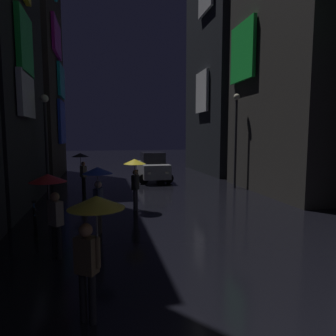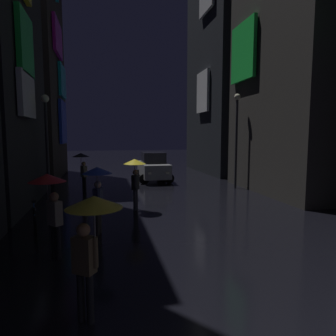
# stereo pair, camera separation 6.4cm
# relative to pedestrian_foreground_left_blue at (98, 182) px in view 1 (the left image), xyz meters

# --- Properties ---
(building_left_far) EXTENTS (4.25, 7.58, 16.61)m
(building_left_far) POSITION_rel_pedestrian_foreground_left_blue_xyz_m (-4.80, 14.09, 6.64)
(building_left_far) COLOR #2D2826
(building_left_far) RESTS_ON ground
(building_right_far) EXTENTS (4.25, 8.64, 19.46)m
(building_right_far) POSITION_rel_pedestrian_foreground_left_blue_xyz_m (10.17, 14.62, 8.06)
(building_right_far) COLOR black
(building_right_far) RESTS_ON ground
(pedestrian_foreground_left_blue) EXTENTS (0.90, 0.90, 2.12)m
(pedestrian_foreground_left_blue) POSITION_rel_pedestrian_foreground_left_blue_xyz_m (0.00, 0.00, 0.00)
(pedestrian_foreground_left_blue) COLOR #38332D
(pedestrian_foreground_left_blue) RESTS_ON ground
(pedestrian_foreground_right_red) EXTENTS (0.90, 0.90, 2.12)m
(pedestrian_foreground_right_red) POSITION_rel_pedestrian_foreground_left_blue_xyz_m (-1.12, -1.46, 0.00)
(pedestrian_foreground_right_red) COLOR black
(pedestrian_foreground_right_red) RESTS_ON ground
(pedestrian_near_crossing_yellow) EXTENTS (0.90, 0.90, 2.12)m
(pedestrian_near_crossing_yellow) POSITION_rel_pedestrian_foreground_left_blue_xyz_m (1.42, 2.77, 0.00)
(pedestrian_near_crossing_yellow) COLOR #2D2D38
(pedestrian_near_crossing_yellow) RESTS_ON ground
(pedestrian_midstreet_left_black) EXTENTS (0.90, 0.90, 2.12)m
(pedestrian_midstreet_left_black) POSITION_rel_pedestrian_foreground_left_blue_xyz_m (-0.92, 7.30, 0.00)
(pedestrian_midstreet_left_black) COLOR black
(pedestrian_midstreet_left_black) RESTS_ON ground
(pedestrian_midstreet_centre_yellow) EXTENTS (0.90, 0.90, 2.12)m
(pedestrian_midstreet_centre_yellow) POSITION_rel_pedestrian_foreground_left_blue_xyz_m (-0.03, -4.41, 0.00)
(pedestrian_midstreet_centre_yellow) COLOR black
(pedestrian_midstreet_centre_yellow) RESTS_ON ground
(bicycle_parked_at_storefront) EXTENTS (0.50, 1.78, 0.96)m
(bicycle_parked_at_storefront) POSITION_rel_pedestrian_foreground_left_blue_xyz_m (-1.93, 0.55, -1.28)
(bicycle_parked_at_storefront) COLOR black
(bicycle_parked_at_storefront) RESTS_ON ground
(car_distant) EXTENTS (2.28, 4.16, 1.92)m
(car_distant) POSITION_rel_pedestrian_foreground_left_blue_xyz_m (3.49, 10.66, -0.74)
(car_distant) COLOR #99999E
(car_distant) RESTS_ON ground
(streetlamp_left_far) EXTENTS (0.36, 0.36, 4.89)m
(streetlamp_left_far) POSITION_rel_pedestrian_foreground_left_blue_xyz_m (-2.32, 5.49, 1.44)
(streetlamp_left_far) COLOR #2D2D33
(streetlamp_left_far) RESTS_ON ground
(streetlamp_right_far) EXTENTS (0.36, 0.36, 5.39)m
(streetlamp_right_far) POSITION_rel_pedestrian_foreground_left_blue_xyz_m (7.68, 6.80, 1.71)
(streetlamp_right_far) COLOR #2D2D33
(streetlamp_right_far) RESTS_ON ground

